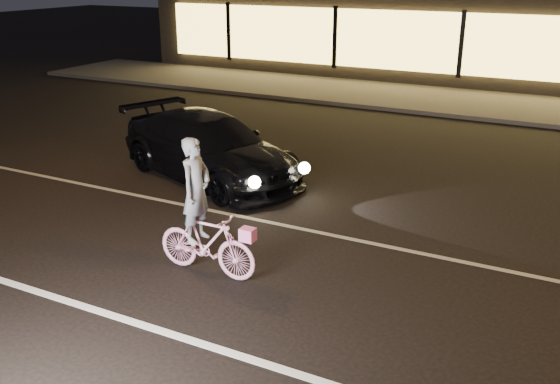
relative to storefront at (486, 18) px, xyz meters
The scene contains 7 objects.
ground 19.09m from the storefront, 90.00° to the right, with size 90.00×90.00×0.00m, color black.
lane_stripe_near 20.58m from the storefront, 90.00° to the right, with size 60.00×0.12×0.01m, color silver.
lane_stripe_far 17.10m from the storefront, 90.00° to the right, with size 60.00×0.10×0.01m, color gray.
sidewalk 6.32m from the storefront, 90.00° to the right, with size 30.00×4.00×0.12m, color #383533.
storefront is the anchor object (origin of this frame).
cyclist 19.03m from the storefront, 90.65° to the right, with size 1.55×0.53×1.95m.
sedan 15.73m from the storefront, 98.99° to the right, with size 4.81×3.26×1.29m.
Camera 1 is at (4.34, -6.50, 4.10)m, focal length 40.00 mm.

